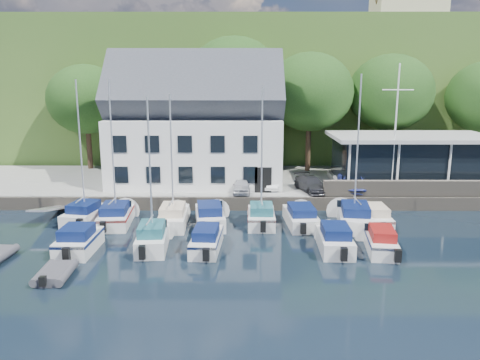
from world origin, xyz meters
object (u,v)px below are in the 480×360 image
at_px(car_dgrey, 311,184).
at_px(boat_r1_1, 113,159).
at_px(boat_r1_6, 357,156).
at_px(boat_r2_0, 79,238).
at_px(boat_r1_3, 210,214).
at_px(boat_r1_7, 374,215).
at_px(boat_r2_1, 150,168).
at_px(boat_r2_3, 334,237).
at_px(boat_r2_2, 207,238).
at_px(club_pavilion, 410,159).
at_px(boat_r2_4, 381,239).
at_px(boat_r1_2, 172,160).
at_px(dinghy_1, 55,272).
at_px(boat_r1_0, 81,157).
at_px(flagpole, 395,129).
at_px(car_blue, 352,181).
at_px(boat_r1_4, 262,159).
at_px(car_white, 272,182).
at_px(boat_r1_5, 301,215).
at_px(car_silver, 242,185).
at_px(harbor_building, 196,131).

height_order(car_dgrey, boat_r1_1, boat_r1_1).
xyz_separation_m(boat_r1_6, boat_r2_0, (-16.81, -4.89, -3.97)).
height_order(boat_r1_3, boat_r1_7, boat_r1_3).
distance_m(boat_r2_1, boat_r2_3, 11.25).
relative_size(boat_r2_2, boat_r2_3, 1.00).
height_order(club_pavilion, boat_r2_4, club_pavilion).
relative_size(boat_r1_2, dinghy_1, 3.22).
relative_size(car_dgrey, boat_r1_0, 0.45).
bearing_deg(dinghy_1, boat_r2_3, 12.59).
distance_m(flagpole, boat_r1_6, 7.30).
xyz_separation_m(car_blue, boat_r2_3, (-3.44, -10.60, -0.94)).
relative_size(boat_r1_4, boat_r2_4, 1.57).
bearing_deg(car_white, car_blue, -2.75).
relative_size(boat_r1_2, boat_r1_5, 1.41).
xyz_separation_m(boat_r1_1, boat_r1_7, (17.40, -0.22, -3.75)).
bearing_deg(boat_r2_3, boat_r2_0, -176.65).
relative_size(car_silver, boat_r2_2, 0.56).
distance_m(harbor_building, boat_r2_0, 15.84).
distance_m(harbor_building, boat_r1_5, 12.88).
bearing_deg(harbor_building, boat_r1_6, -39.15).
bearing_deg(club_pavilion, harbor_building, 178.41).
height_order(car_dgrey, boat_r1_6, boat_r1_6).
xyz_separation_m(harbor_building, boat_r1_4, (5.15, -9.15, -0.83)).
distance_m(car_blue, boat_r1_0, 20.46).
height_order(boat_r2_1, dinghy_1, boat_r2_1).
height_order(car_white, car_blue, car_blue).
height_order(boat_r2_0, boat_r2_2, boat_r2_0).
height_order(boat_r1_2, boat_r1_4, boat_r1_4).
xyz_separation_m(car_white, boat_r1_0, (-13.18, -6.11, 2.99)).
distance_m(harbor_building, dinghy_1, 19.27).
xyz_separation_m(car_blue, boat_r2_1, (-13.95, -10.47, 3.07)).
height_order(harbor_building, flagpole, flagpole).
xyz_separation_m(car_dgrey, dinghy_1, (-14.70, -14.27, -1.26)).
height_order(harbor_building, boat_r1_3, harbor_building).
height_order(boat_r1_5, boat_r1_7, boat_r1_7).
distance_m(flagpole, boat_r1_4, 12.01).
bearing_deg(boat_r2_3, boat_r2_2, -178.24).
bearing_deg(car_silver, boat_r1_2, -129.41).
bearing_deg(club_pavilion, car_dgrey, -160.79).
bearing_deg(boat_r2_1, boat_r1_0, 133.91).
bearing_deg(boat_r1_1, flagpole, 10.47).
xyz_separation_m(boat_r1_5, boat_r1_6, (3.54, -0.14, 4.04)).
distance_m(flagpole, boat_r1_1, 21.10).
bearing_deg(harbor_building, car_white, -21.84).
distance_m(boat_r1_0, boat_r1_6, 18.27).
bearing_deg(flagpole, boat_r2_3, -122.02).
bearing_deg(car_white, harbor_building, 161.23).
relative_size(flagpole, boat_r1_4, 1.09).
xyz_separation_m(boat_r2_3, boat_r2_4, (2.60, -0.17, -0.05)).
bearing_deg(car_silver, boat_r1_1, -148.11).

